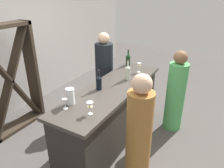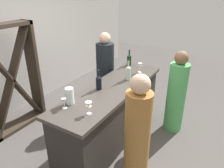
# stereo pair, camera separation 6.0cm
# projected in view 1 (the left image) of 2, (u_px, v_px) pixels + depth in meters

# --- Properties ---
(ground_plane) EXTENTS (12.00, 12.00, 0.00)m
(ground_plane) POSITION_uv_depth(u_px,v_px,m) (112.00, 138.00, 3.59)
(ground_plane) COLOR #4C4744
(back_wall) EXTENTS (8.00, 0.10, 2.80)m
(back_wall) POSITION_uv_depth(u_px,v_px,m) (10.00, 40.00, 4.01)
(back_wall) COLOR #BCB7B2
(back_wall) RESTS_ON ground
(bar_counter) EXTENTS (2.29, 0.67, 0.95)m
(bar_counter) POSITION_uv_depth(u_px,v_px,m) (112.00, 114.00, 3.39)
(bar_counter) COLOR #2A2723
(bar_counter) RESTS_ON ground
(wine_rack) EXTENTS (1.01, 0.28, 1.81)m
(wine_rack) POSITION_uv_depth(u_px,v_px,m) (10.00, 80.00, 3.54)
(wine_rack) COLOR #33281E
(wine_rack) RESTS_ON ground
(wine_bottle_leftmost_near_black) EXTENTS (0.08, 0.08, 0.30)m
(wine_bottle_leftmost_near_black) POSITION_uv_depth(u_px,v_px,m) (99.00, 82.00, 3.08)
(wine_bottle_leftmost_near_black) COLOR black
(wine_bottle_leftmost_near_black) RESTS_ON bar_counter
(wine_bottle_second_left_clear_pale) EXTENTS (0.08, 0.08, 0.33)m
(wine_bottle_second_left_clear_pale) POSITION_uv_depth(u_px,v_px,m) (128.00, 72.00, 3.41)
(wine_bottle_second_left_clear_pale) COLOR #B7C6B2
(wine_bottle_second_left_clear_pale) RESTS_ON bar_counter
(wine_bottle_center_dark_green) EXTENTS (0.08, 0.08, 0.30)m
(wine_bottle_center_dark_green) POSITION_uv_depth(u_px,v_px,m) (128.00, 59.00, 4.05)
(wine_bottle_center_dark_green) COLOR black
(wine_bottle_center_dark_green) RESTS_ON bar_counter
(wine_glass_near_left) EXTENTS (0.08, 0.08, 0.16)m
(wine_glass_near_left) POSITION_uv_depth(u_px,v_px,m) (90.00, 106.00, 2.48)
(wine_glass_near_left) COLOR white
(wine_glass_near_left) RESTS_ON bar_counter
(wine_glass_near_center) EXTENTS (0.07, 0.07, 0.17)m
(wine_glass_near_center) POSITION_uv_depth(u_px,v_px,m) (139.00, 66.00, 3.71)
(wine_glass_near_center) COLOR white
(wine_glass_near_center) RESTS_ON bar_counter
(wine_glass_near_right) EXTENTS (0.07, 0.07, 0.14)m
(wine_glass_near_right) POSITION_uv_depth(u_px,v_px,m) (65.00, 101.00, 2.59)
(wine_glass_near_right) COLOR white
(wine_glass_near_right) RESTS_ON bar_counter
(water_pitcher) EXTENTS (0.11, 0.11, 0.22)m
(water_pitcher) POSITION_uv_depth(u_px,v_px,m) (70.00, 96.00, 2.69)
(water_pitcher) COLOR silver
(water_pitcher) RESTS_ON bar_counter
(person_left_guest) EXTENTS (0.39, 0.39, 1.42)m
(person_left_guest) POSITION_uv_depth(u_px,v_px,m) (176.00, 94.00, 3.61)
(person_left_guest) COLOR #4CA559
(person_left_guest) RESTS_ON ground
(person_center_guest) EXTENTS (0.36, 0.36, 1.52)m
(person_center_guest) POSITION_uv_depth(u_px,v_px,m) (139.00, 138.00, 2.49)
(person_center_guest) COLOR #9E6B33
(person_center_guest) RESTS_ON ground
(person_right_guest) EXTENTS (0.34, 0.34, 1.58)m
(person_right_guest) POSITION_uv_depth(u_px,v_px,m) (104.00, 77.00, 4.14)
(person_right_guest) COLOR black
(person_right_guest) RESTS_ON ground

